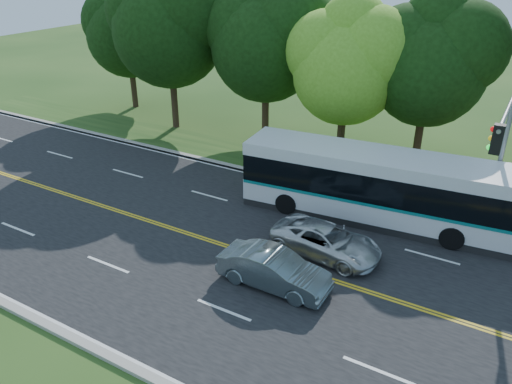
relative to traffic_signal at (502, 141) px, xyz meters
The scene contains 11 objects.
ground 9.65m from the traffic_signal, 140.23° to the right, with size 120.00×120.00×0.00m, color #224416.
road 9.65m from the traffic_signal, 140.23° to the right, with size 60.00×14.00×0.02m, color black.
curb_north 8.15m from the traffic_signal, 164.96° to the left, with size 60.00×0.30×0.15m, color #A39E93.
grass_verge 8.74m from the traffic_signal, 151.03° to the left, with size 60.00×4.00×0.10m, color #224416.
lane_markings 9.71m from the traffic_signal, 140.63° to the right, with size 57.60×13.82×0.00m.
tree_row 13.61m from the traffic_signal, 150.00° to the left, with size 44.70×9.10×13.84m.
bougainvillea_hedge 4.86m from the traffic_signal, 75.94° to the left, with size 9.50×2.25×1.50m.
traffic_signal is the anchor object (origin of this frame).
transit_bus 5.48m from the traffic_signal, behind, with size 12.43×3.79×3.20m.
sedan 9.99m from the traffic_signal, 132.22° to the right, with size 1.47×4.23×1.39m, color slate.
suv 7.72m from the traffic_signal, 144.02° to the right, with size 2.09×4.53×1.26m, color silver.
Camera 1 is at (7.32, -14.77, 11.35)m, focal length 35.00 mm.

